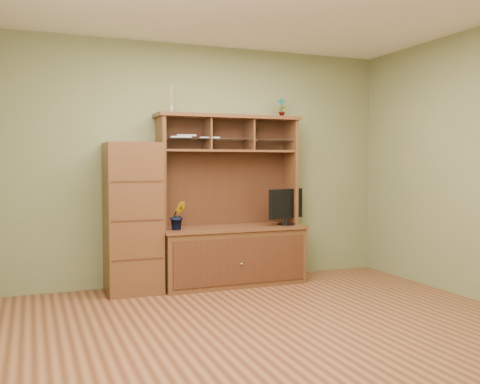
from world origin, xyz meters
TOP-DOWN VIEW (x-y plane):
  - room at (0.00, 0.00)m, footprint 4.54×4.04m
  - media_hutch at (0.24, 1.73)m, footprint 1.66×0.61m
  - monitor at (0.89, 1.65)m, footprint 0.50×0.23m
  - orchid_plant at (-0.40, 1.65)m, footprint 0.17×0.14m
  - top_plant at (0.90, 1.80)m, footprint 0.14×0.11m
  - reed_diffuser at (-0.42, 1.81)m, footprint 0.06×0.06m
  - magazines at (-0.19, 1.80)m, footprint 0.58×0.22m
  - side_cabinet at (-0.86, 1.73)m, footprint 0.56×0.51m

SIDE VIEW (x-z plane):
  - media_hutch at x=0.24m, z-range -0.43..1.47m
  - side_cabinet at x=-0.86m, z-range 0.00..1.57m
  - orchid_plant at x=-0.40m, z-range 0.65..0.96m
  - monitor at x=0.89m, z-range 0.66..1.08m
  - room at x=0.00m, z-range -0.02..2.72m
  - magazines at x=-0.19m, z-range 1.63..1.67m
  - top_plant at x=0.90m, z-range 1.90..2.13m
  - reed_diffuser at x=-0.42m, z-range 1.87..2.17m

